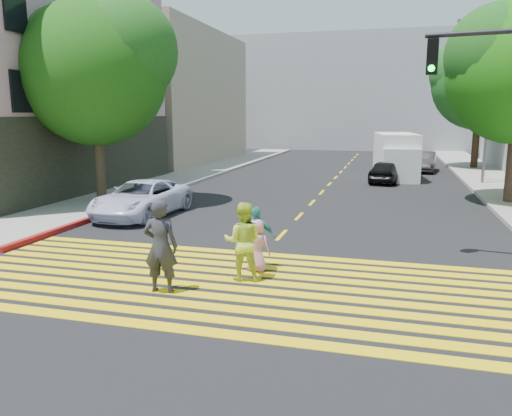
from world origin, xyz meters
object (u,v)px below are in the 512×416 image
at_px(pedestrian_child, 257,246).
at_px(dark_car_near, 386,171).
at_px(silver_car, 396,156).
at_px(white_van, 396,157).
at_px(tree_left, 96,65).
at_px(white_sedan, 142,199).
at_px(pedestrian_man, 161,246).
at_px(tree_right_far, 482,77).
at_px(pedestrian_woman, 243,241).
at_px(dark_car_parked, 424,162).
at_px(pedestrian_extra, 257,238).

height_order(pedestrian_child, dark_car_near, pedestrian_child).
distance_m(silver_car, white_van, 7.91).
bearing_deg(silver_car, tree_left, 50.46).
relative_size(white_sedan, dark_car_near, 1.28).
xyz_separation_m(tree_left, pedestrian_man, (7.02, -9.03, -4.64)).
distance_m(tree_right_far, white_van, 9.63).
relative_size(tree_left, pedestrian_man, 4.21).
bearing_deg(pedestrian_woman, silver_car, -106.96).
bearing_deg(pedestrian_child, white_van, -89.40).
bearing_deg(white_sedan, tree_right_far, 57.44).
height_order(tree_left, white_sedan, tree_left).
distance_m(pedestrian_child, dark_car_parked, 23.90).
bearing_deg(dark_car_parked, silver_car, 120.60).
height_order(pedestrian_woman, pedestrian_extra, pedestrian_woman).
distance_m(pedestrian_woman, dark_car_parked, 24.58).
bearing_deg(white_van, pedestrian_woman, -106.76).
bearing_deg(pedestrian_woman, pedestrian_man, 30.76).
bearing_deg(dark_car_near, white_van, -94.13).
relative_size(pedestrian_child, dark_car_near, 0.34).
distance_m(tree_right_far, pedestrian_child, 27.60).
height_order(pedestrian_child, dark_car_parked, dark_car_parked).
xyz_separation_m(pedestrian_child, pedestrian_extra, (-0.08, 0.26, 0.13)).
xyz_separation_m(white_sedan, dark_car_parked, (10.78, 18.13, -0.00)).
bearing_deg(dark_car_near, pedestrian_man, 86.25).
height_order(pedestrian_extra, dark_car_parked, pedestrian_extra).
height_order(dark_car_near, white_van, white_van).
height_order(pedestrian_child, silver_car, silver_car).
bearing_deg(dark_car_parked, pedestrian_man, -98.38).
relative_size(pedestrian_man, pedestrian_child, 1.57).
relative_size(tree_left, dark_car_near, 2.27).
height_order(pedestrian_man, white_van, white_van).
xyz_separation_m(pedestrian_woman, silver_car, (3.39, 27.85, -0.20)).
xyz_separation_m(tree_left, dark_car_parked, (13.56, 16.23, -4.98)).
bearing_deg(pedestrian_man, tree_right_far, -116.00).
bearing_deg(pedestrian_child, tree_right_far, -98.24).
distance_m(pedestrian_extra, white_van, 19.31).
xyz_separation_m(pedestrian_man, silver_car, (4.80, 29.07, -0.30)).
relative_size(white_sedan, dark_car_parked, 1.19).
height_order(tree_right_far, dark_car_parked, tree_right_far).
bearing_deg(white_van, pedestrian_child, -106.67).
height_order(pedestrian_woman, dark_car_parked, pedestrian_woman).
bearing_deg(dark_car_near, pedestrian_woman, 89.79).
xyz_separation_m(tree_right_far, pedestrian_extra, (-8.53, -25.43, -5.36)).
distance_m(white_sedan, dark_car_parked, 21.10).
xyz_separation_m(tree_left, pedestrian_child, (8.58, -7.14, -5.00)).
distance_m(dark_car_near, white_van, 2.28).
relative_size(pedestrian_woman, dark_car_near, 0.48).
bearing_deg(pedestrian_woman, tree_right_far, -118.09).
bearing_deg(white_van, silver_car, 82.25).
bearing_deg(pedestrian_extra, pedestrian_man, 41.00).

